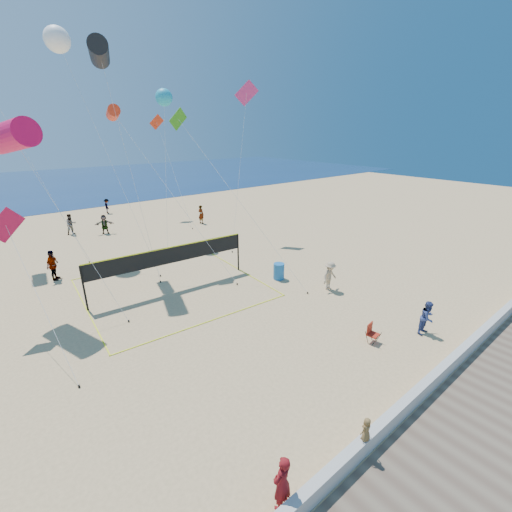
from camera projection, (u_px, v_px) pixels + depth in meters
ground at (306, 384)px, 12.66m from camera, size 120.00×120.00×0.00m
ocean at (35, 185)px, 57.64m from camera, size 140.00×50.00×0.03m
seawall at (380, 430)px, 10.38m from camera, size 32.00×0.30×0.60m
boardwalk at (446, 487)px, 9.03m from camera, size 32.00×3.60×0.03m
woman at (282, 483)px, 8.31m from camera, size 0.64×0.47×1.61m
toddler at (366, 429)px, 9.59m from camera, size 0.38×0.27×0.74m
bystander_a at (427, 318)px, 15.59m from camera, size 0.79×0.61×1.62m
bystander_b at (330, 276)px, 19.86m from camera, size 1.16×0.72×1.74m
far_person_0 at (53, 265)px, 21.15m from camera, size 1.07×1.18×1.93m
far_person_1 at (104, 224)px, 30.66m from camera, size 1.68×0.97×1.72m
far_person_2 at (201, 214)px, 34.01m from camera, size 0.61×0.76×1.84m
far_person_3 at (71, 224)px, 30.47m from camera, size 1.01×0.86×1.84m
far_person_4 at (107, 206)px, 38.17m from camera, size 0.72×1.10×1.61m
camp_chair at (372, 332)px, 15.05m from camera, size 0.54×0.65×0.99m
trash_barrel at (279, 271)px, 21.44m from camera, size 0.88×0.88×1.02m
volleyball_net at (170, 260)px, 19.80m from camera, size 10.13×9.99×2.56m
kite_0 at (12, 136)px, 15.18m from camera, size 3.76×5.76×9.41m
kite_1 at (99, 52)px, 18.27m from camera, size 1.76×4.27×13.41m
kite_2 at (113, 113)px, 20.27m from camera, size 4.29×8.00×10.25m
kite_3 at (9, 232)px, 14.59m from camera, size 1.57×6.22×5.80m
kite_4 at (189, 133)px, 20.85m from camera, size 3.61×8.90×10.15m
kite_5 at (246, 100)px, 26.85m from camera, size 4.85×3.77×12.50m
kite_6 at (57, 40)px, 22.24m from camera, size 2.58×9.54×15.16m
kite_7 at (164, 97)px, 25.92m from camera, size 3.21×4.30×11.78m
kite_9 at (159, 129)px, 34.41m from camera, size 1.55×7.32×10.32m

